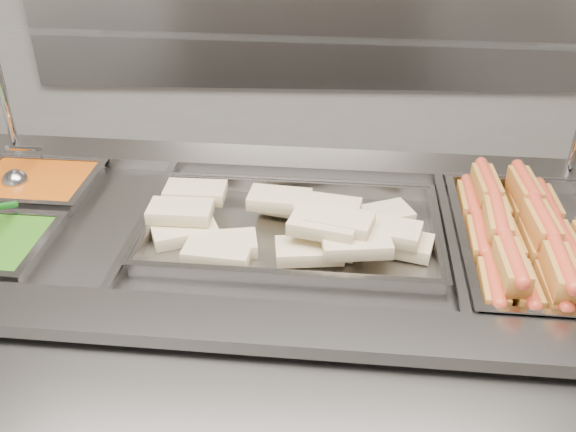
{
  "coord_description": "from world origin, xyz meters",
  "views": [
    {
      "loc": [
        0.01,
        -0.97,
        1.89
      ],
      "look_at": [
        -0.04,
        0.43,
        1.01
      ],
      "focal_mm": 40.0,
      "sensor_mm": 36.0,
      "label": 1
    }
  ],
  "objects_px": {
    "steam_counter": "(270,360)",
    "sneeze_guard": "(276,44)",
    "pan_wraps": "(292,234)",
    "ladle": "(16,180)",
    "pan_hotdogs": "(533,252)"
  },
  "relations": [
    {
      "from": "ladle",
      "to": "pan_wraps",
      "type": "bearing_deg",
      "value": -13.81
    },
    {
      "from": "pan_wraps",
      "to": "ladle",
      "type": "bearing_deg",
      "value": 166.19
    },
    {
      "from": "steam_counter",
      "to": "sneeze_guard",
      "type": "bearing_deg",
      "value": 86.14
    },
    {
      "from": "pan_hotdogs",
      "to": "pan_wraps",
      "type": "relative_size",
      "value": 0.81
    },
    {
      "from": "steam_counter",
      "to": "pan_hotdogs",
      "type": "distance_m",
      "value": 0.82
    },
    {
      "from": "steam_counter",
      "to": "pan_wraps",
      "type": "height_order",
      "value": "pan_wraps"
    },
    {
      "from": "pan_hotdogs",
      "to": "pan_wraps",
      "type": "height_order",
      "value": "same"
    },
    {
      "from": "sneeze_guard",
      "to": "pan_wraps",
      "type": "distance_m",
      "value": 0.5
    },
    {
      "from": "pan_wraps",
      "to": "steam_counter",
      "type": "bearing_deg",
      "value": 176.14
    },
    {
      "from": "steam_counter",
      "to": "pan_hotdogs",
      "type": "xyz_separation_m",
      "value": [
        0.68,
        -0.05,
        0.45
      ]
    },
    {
      "from": "sneeze_guard",
      "to": "ladle",
      "type": "bearing_deg",
      "value": -176.54
    },
    {
      "from": "steam_counter",
      "to": "ladle",
      "type": "height_order",
      "value": "ladle"
    },
    {
      "from": "steam_counter",
      "to": "sneeze_guard",
      "type": "height_order",
      "value": "sneeze_guard"
    },
    {
      "from": "sneeze_guard",
      "to": "pan_wraps",
      "type": "xyz_separation_m",
      "value": [
        0.05,
        -0.24,
        -0.43
      ]
    },
    {
      "from": "sneeze_guard",
      "to": "pan_hotdogs",
      "type": "bearing_deg",
      "value": -23.14
    }
  ]
}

